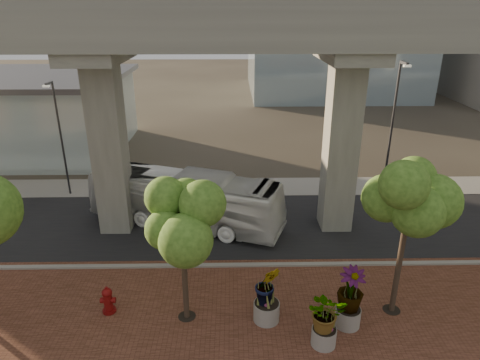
{
  "coord_description": "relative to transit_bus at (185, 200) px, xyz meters",
  "views": [
    {
      "loc": [
        0.35,
        -19.12,
        11.54
      ],
      "look_at": [
        0.72,
        0.5,
        3.43
      ],
      "focal_mm": 32.0,
      "sensor_mm": 36.0,
      "label": 1
    }
  ],
  "objects": [
    {
      "name": "ground",
      "position": [
        2.29,
        -2.31,
        -1.53
      ],
      "size": [
        160.0,
        160.0,
        0.0
      ],
      "primitive_type": "plane",
      "color": "#322C24",
      "rests_on": "ground"
    },
    {
      "name": "asphalt_road",
      "position": [
        2.29,
        -0.31,
        -1.51
      ],
      "size": [
        90.0,
        8.0,
        0.04
      ],
      "primitive_type": "cube",
      "color": "black",
      "rests_on": "ground"
    },
    {
      "name": "curb_strip",
      "position": [
        2.29,
        -4.31,
        -1.45
      ],
      "size": [
        70.0,
        0.25,
        0.16
      ],
      "primitive_type": "cube",
      "color": "gray",
      "rests_on": "ground"
    },
    {
      "name": "far_sidewalk",
      "position": [
        2.29,
        5.19,
        -1.5
      ],
      "size": [
        90.0,
        3.0,
        0.06
      ],
      "primitive_type": "cube",
      "color": "gray",
      "rests_on": "ground"
    },
    {
      "name": "transit_viaduct",
      "position": [
        2.29,
        -0.31,
        5.76
      ],
      "size": [
        72.0,
        5.6,
        12.4
      ],
      "color": "gray",
      "rests_on": "ground"
    },
    {
      "name": "transit_bus",
      "position": [
        0.0,
        0.0,
        0.0
      ],
      "size": [
        11.18,
        6.31,
        3.06
      ],
      "primitive_type": "imported",
      "rotation": [
        0.0,
        0.0,
        1.21
      ],
      "color": "silver",
      "rests_on": "ground"
    },
    {
      "name": "fire_hydrant",
      "position": [
        -2.36,
        -7.46,
        -0.9
      ],
      "size": [
        0.59,
        0.53,
        1.18
      ],
      "color": "maroon",
      "rests_on": "ground"
    },
    {
      "name": "planter_front",
      "position": [
        5.89,
        -9.39,
        -0.13
      ],
      "size": [
        2.0,
        2.0,
        2.2
      ],
      "color": "gray",
      "rests_on": "ground"
    },
    {
      "name": "planter_right",
      "position": [
        7.02,
        -8.39,
        0.06
      ],
      "size": [
        2.36,
        2.36,
        2.52
      ],
      "color": "gray",
      "rests_on": "ground"
    },
    {
      "name": "planter_left",
      "position": [
        3.92,
        -8.04,
        0.04
      ],
      "size": [
        2.26,
        2.26,
        2.49
      ],
      "color": "gray",
      "rests_on": "ground"
    },
    {
      "name": "street_tree_near_west",
      "position": [
        0.79,
        -7.8,
        2.94
      ],
      "size": [
        3.26,
        3.26,
        5.92
      ],
      "color": "#483729",
      "rests_on": "ground"
    },
    {
      "name": "street_tree_near_east",
      "position": [
        9.04,
        -7.57,
        3.53
      ],
      "size": [
        3.62,
        3.62,
        6.68
      ],
      "color": "#483729",
      "rests_on": "ground"
    },
    {
      "name": "streetlamp_west",
      "position": [
        -7.99,
        4.17,
        2.74
      ],
      "size": [
        0.36,
        1.06,
        7.3
      ],
      "color": "#2D2E32",
      "rests_on": "ground"
    },
    {
      "name": "streetlamp_east",
      "position": [
        12.77,
        4.58,
        3.35
      ],
      "size": [
        0.41,
        1.21,
        8.36
      ],
      "color": "#292A2E",
      "rests_on": "ground"
    }
  ]
}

